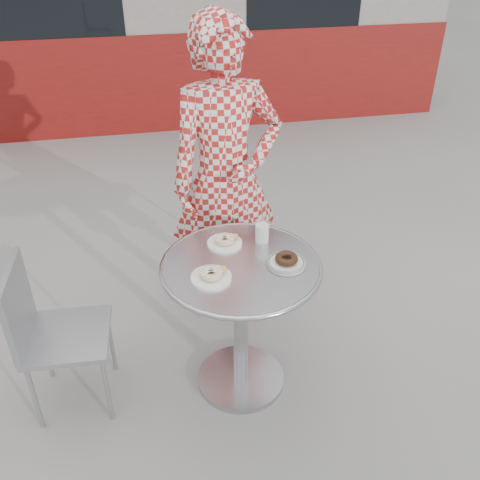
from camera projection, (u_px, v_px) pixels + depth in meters
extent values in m
plane|color=gray|center=(239.00, 374.00, 2.85)|extent=(60.00, 60.00, 0.00)
cube|color=maroon|center=(170.00, 82.00, 5.61)|extent=(6.02, 0.20, 1.00)
cylinder|color=silver|center=(241.00, 378.00, 2.81)|extent=(0.45, 0.45, 0.03)
cylinder|color=silver|center=(241.00, 327.00, 2.62)|extent=(0.07, 0.07, 0.72)
cylinder|color=silver|center=(241.00, 266.00, 2.42)|extent=(0.72, 0.72, 0.02)
torus|color=silver|center=(241.00, 266.00, 2.42)|extent=(0.74, 0.74, 0.02)
cube|color=#9B9DA2|center=(220.00, 225.00, 3.34)|extent=(0.48, 0.48, 0.03)
cube|color=#9B9DA2|center=(216.00, 211.00, 3.07)|extent=(0.38, 0.13, 0.39)
cube|color=#9B9DA2|center=(68.00, 336.00, 2.51)|extent=(0.40, 0.40, 0.03)
cube|color=#9B9DA2|center=(17.00, 306.00, 2.37)|extent=(0.05, 0.38, 0.38)
imported|color=#A91D1A|center=(226.00, 178.00, 2.90)|extent=(0.68, 0.50, 1.72)
cylinder|color=white|center=(225.00, 243.00, 2.55)|extent=(0.17, 0.17, 0.01)
torus|color=#BF7749|center=(225.00, 239.00, 2.54)|extent=(0.10, 0.10, 0.03)
sphere|color=#B77A3F|center=(235.00, 237.00, 2.56)|extent=(0.03, 0.03, 0.03)
cylinder|color=white|center=(211.00, 278.00, 2.32)|extent=(0.18, 0.18, 0.01)
torus|color=#BF7749|center=(211.00, 273.00, 2.31)|extent=(0.10, 0.10, 0.03)
sphere|color=#B77A3F|center=(223.00, 269.00, 2.33)|extent=(0.04, 0.04, 0.04)
cylinder|color=white|center=(286.00, 263.00, 2.41)|extent=(0.18, 0.18, 0.01)
torus|color=black|center=(286.00, 259.00, 2.40)|extent=(0.11, 0.11, 0.04)
torus|color=black|center=(286.00, 262.00, 2.41)|extent=(0.18, 0.18, 0.02)
cylinder|color=white|center=(262.00, 233.00, 2.55)|extent=(0.06, 0.06, 0.09)
cylinder|color=white|center=(262.00, 232.00, 2.54)|extent=(0.07, 0.07, 0.11)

